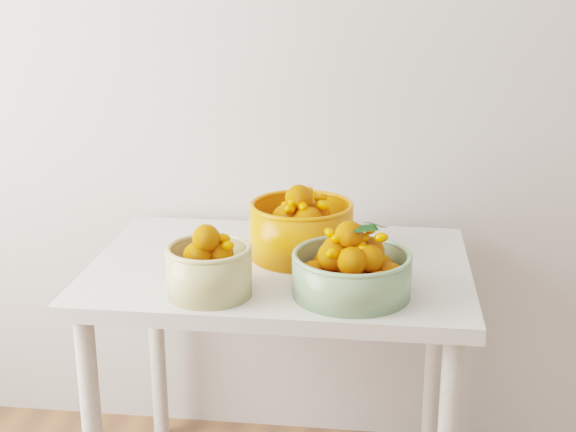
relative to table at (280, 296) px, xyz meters
name	(u,v)px	position (x,y,z in m)	size (l,w,h in m)	color
table	(280,296)	(0.00, 0.00, 0.00)	(1.00, 0.70, 0.75)	silver
bowl_cream	(209,268)	(-0.14, -0.23, 0.16)	(0.21, 0.21, 0.18)	tan
bowl_green	(352,270)	(0.20, -0.19, 0.16)	(0.38, 0.38, 0.18)	#789E6D
bowl_orange	(301,228)	(0.05, 0.06, 0.18)	(0.35, 0.35, 0.20)	orange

